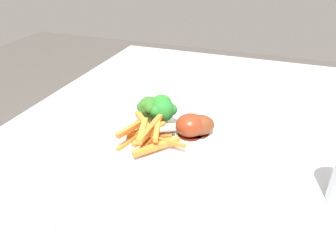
# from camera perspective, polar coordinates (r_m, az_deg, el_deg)

# --- Properties ---
(dining_table) EXTENTS (1.18, 0.85, 0.72)m
(dining_table) POSITION_cam_1_polar(r_m,az_deg,el_deg) (0.77, 3.50, -7.59)
(dining_table) COLOR #B7B7BC
(dining_table) RESTS_ON ground_plane
(dinner_plate) EXTENTS (0.27, 0.27, 0.01)m
(dinner_plate) POSITION_cam_1_polar(r_m,az_deg,el_deg) (0.69, -0.00, -1.85)
(dinner_plate) COLOR white
(dinner_plate) RESTS_ON dining_table
(broccoli_floret_front) EXTENTS (0.05, 0.05, 0.07)m
(broccoli_floret_front) POSITION_cam_1_polar(r_m,az_deg,el_deg) (0.71, -3.59, 3.24)
(broccoli_floret_front) COLOR #82A549
(broccoli_floret_front) RESTS_ON dinner_plate
(broccoli_floret_middle) EXTENTS (0.05, 0.05, 0.07)m
(broccoli_floret_middle) POSITION_cam_1_polar(r_m,az_deg,el_deg) (0.71, -1.07, 3.53)
(broccoli_floret_middle) COLOR #7A9F53
(broccoli_floret_middle) RESTS_ON dinner_plate
(broccoli_floret_back) EXTENTS (0.06, 0.06, 0.07)m
(broccoli_floret_back) POSITION_cam_1_polar(r_m,az_deg,el_deg) (0.70, -0.96, 2.94)
(broccoli_floret_back) COLOR #8DA756
(broccoli_floret_back) RESTS_ON dinner_plate
(carrot_fries_pile) EXTENTS (0.14, 0.14, 0.04)m
(carrot_fries_pile) POSITION_cam_1_polar(r_m,az_deg,el_deg) (0.66, -3.64, -1.40)
(carrot_fries_pile) COLOR orange
(carrot_fries_pile) RESTS_ON dinner_plate
(chicken_drumstick_near) EXTENTS (0.10, 0.12, 0.05)m
(chicken_drumstick_near) POSITION_cam_1_polar(r_m,az_deg,el_deg) (0.68, 3.70, 0.07)
(chicken_drumstick_near) COLOR #5E1D0E
(chicken_drumstick_near) RESTS_ON dinner_plate
(chicken_drumstick_far) EXTENTS (0.07, 0.12, 0.04)m
(chicken_drumstick_far) POSITION_cam_1_polar(r_m,az_deg,el_deg) (0.68, 5.14, 0.13)
(chicken_drumstick_far) COLOR #4F2010
(chicken_drumstick_far) RESTS_ON dinner_plate
(fork) EXTENTS (0.02, 0.19, 0.00)m
(fork) POSITION_cam_1_polar(r_m,az_deg,el_deg) (0.58, -27.81, -13.93)
(fork) COLOR silver
(fork) RESTS_ON dining_table
(napkin) EXTENTS (0.16, 0.18, 0.00)m
(napkin) POSITION_cam_1_polar(r_m,az_deg,el_deg) (1.02, 10.28, 8.42)
(napkin) COLOR beige
(napkin) RESTS_ON dining_table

